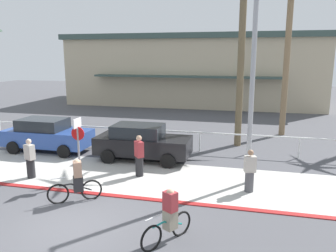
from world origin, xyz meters
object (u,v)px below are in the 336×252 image
Objects in this scene: cyclist_teal_0 at (169,217)px; cyclist_black_1 at (77,181)px; pedestrian_0 at (139,158)px; streetlight_curb at (253,72)px; palm_tree_2 at (289,29)px; palm_tree_1 at (242,7)px; car_black_2 at (142,142)px; pedestrian_2 at (250,173)px; pedestrian_1 at (30,160)px; stop_sign_bike_lane at (78,141)px; car_blue_1 at (47,135)px.

cyclist_black_1 is (-3.63, 1.75, 0.00)m from cyclist_teal_0.
pedestrian_0 is at bearing 117.35° from cyclist_teal_0.
streetlight_curb is 0.85× the size of palm_tree_2.
palm_tree_1 is 11.91m from cyclist_black_1.
pedestrian_0 is (0.57, -2.14, -0.07)m from car_black_2.
cyclist_teal_0 is 4.43m from pedestrian_2.
car_black_2 is 2.70× the size of pedestrian_1.
cyclist_black_1 is at bearing -28.12° from pedestrian_1.
stop_sign_bike_lane is 3.78m from car_black_2.
car_blue_1 is (-12.03, -6.75, -5.52)m from palm_tree_2.
pedestrian_0 is (1.29, 2.77, 0.10)m from cyclist_black_1.
pedestrian_0 is at bearing 16.37° from pedestrian_1.
pedestrian_0 is 4.41m from pedestrian_2.
streetlight_curb is 10.90m from car_blue_1.
cyclist_black_1 is at bearing -65.24° from stop_sign_bike_lane.
palm_tree_2 is at bearing 44.90° from pedestrian_1.
pedestrian_0 is (-4.30, -0.04, -3.48)m from streetlight_curb.
car_black_2 is at bearing 151.23° from pedestrian_2.
palm_tree_1 is 12.39m from pedestrian_1.
palm_tree_2 is 15.21m from cyclist_black_1.
car_black_2 reaches higher than cyclist_black_1.
car_blue_1 reaches higher than pedestrian_2.
car_blue_1 is at bearing 130.96° from cyclist_black_1.
palm_tree_2 is (1.95, 9.12, 2.11)m from streetlight_curb.
stop_sign_bike_lane is 6.92m from streetlight_curb.
palm_tree_1 reaches higher than cyclist_teal_0.
pedestrian_0 is at bearing -121.63° from palm_tree_1.
pedestrian_0 is at bearing -124.29° from palm_tree_2.
pedestrian_1 is at bearing -171.51° from streetlight_curb.
palm_tree_1 is 8.50m from car_black_2.
streetlight_curb reaches higher than pedestrian_0.
cyclist_teal_0 is 4.03m from cyclist_black_1.
stop_sign_bike_lane is 10.66m from palm_tree_1.
streetlight_curb is 4.60× the size of pedestrian_1.
palm_tree_1 is at bearing 60.41° from cyclist_black_1.
stop_sign_bike_lane is 5.37m from car_blue_1.
cyclist_teal_0 is at bearing -62.65° from pedestrian_0.
stop_sign_bike_lane is 0.58× the size of car_blue_1.
cyclist_teal_0 is (-1.28, -10.39, -6.55)m from palm_tree_1.
cyclist_teal_0 is (4.31, -3.23, -0.98)m from stop_sign_bike_lane.
pedestrian_1 is (-10.42, -10.39, -5.64)m from palm_tree_2.
palm_tree_2 reaches higher than cyclist_black_1.
stop_sign_bike_lane is at bearing -127.99° from palm_tree_1.
palm_tree_2 reaches higher than pedestrian_1.
palm_tree_1 reaches higher than pedestrian_1.
palm_tree_2 is 11.24m from car_black_2.
streetlight_curb reaches higher than cyclist_teal_0.
palm_tree_2 reaches higher than stop_sign_bike_lane.
stop_sign_bike_lane is at bearing 114.76° from cyclist_black_1.
car_black_2 is at bearing -138.26° from palm_tree_1.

